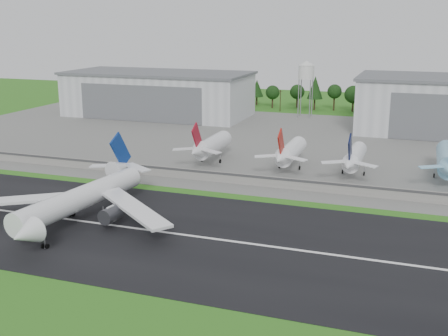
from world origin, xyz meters
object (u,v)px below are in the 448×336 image
at_px(parked_jet_navy, 354,158).
at_px(parked_jet_skyblue, 447,160).
at_px(main_airliner, 80,204).
at_px(parked_jet_red_a, 209,146).
at_px(parked_jet_red_b, 289,153).

bearing_deg(parked_jet_navy, parked_jet_skyblue, 10.05).
distance_m(main_airliner, parked_jet_skyblue, 113.59).
bearing_deg(main_airliner, parked_jet_red_a, -90.97).
xyz_separation_m(main_airliner, parked_jet_red_a, (9.07, 67.02, 1.45)).
bearing_deg(main_airliner, parked_jet_skyblue, -133.90).
distance_m(main_airliner, parked_jet_red_b, 76.93).
height_order(main_airliner, parked_jet_skyblue, main_airliner).
bearing_deg(parked_jet_navy, main_airliner, -131.49).
height_order(parked_jet_red_a, parked_jet_skyblue, parked_jet_skyblue).
bearing_deg(parked_jet_skyblue, parked_jet_red_b, -174.25).
relative_size(parked_jet_red_b, parked_jet_skyblue, 0.84).
bearing_deg(parked_jet_red_b, parked_jet_skyblue, 5.75).
xyz_separation_m(main_airliner, parked_jet_navy, (59.23, 66.97, 1.15)).
bearing_deg(parked_jet_red_b, parked_jet_red_a, 179.97).
distance_m(main_airliner, parked_jet_red_a, 67.64).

